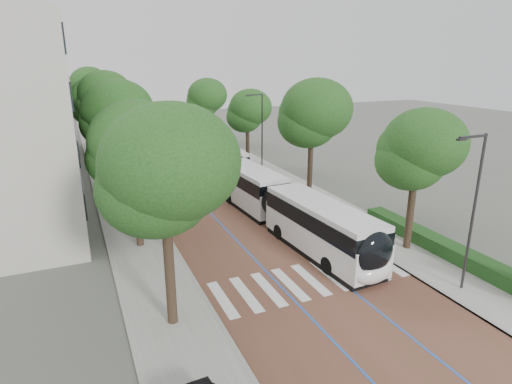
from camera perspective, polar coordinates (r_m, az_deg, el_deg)
ground at (r=22.85m, az=8.12°, el=-12.72°), size 160.00×160.00×0.00m
road at (r=58.78m, az=-12.65°, el=5.83°), size 11.00×140.00×0.02m
sidewalk_left at (r=57.88m, az=-19.97°, el=5.08°), size 4.00×140.00×0.12m
sidewalk_right at (r=60.59m, az=-5.66°, el=6.56°), size 4.00×140.00×0.12m
kerb_left at (r=58.02m, az=-18.10°, el=5.29°), size 0.20×140.00×0.14m
kerb_right at (r=60.04m, az=-7.39°, el=6.40°), size 0.20×140.00×0.14m
zebra_crossing at (r=23.67m, az=7.26°, el=-11.47°), size 10.55×3.60×0.01m
lane_line_left at (r=58.51m, az=-14.19°, el=5.68°), size 0.12×126.00×0.01m
lane_line_right at (r=59.09m, az=-11.13°, el=6.00°), size 0.12×126.00×0.01m
hedge at (r=28.07m, az=24.37°, el=-7.05°), size 1.20×14.00×0.80m
streetlight_near at (r=23.02m, az=26.91°, el=-1.16°), size 1.82×0.20×8.00m
streetlight_far at (r=42.87m, az=0.60°, el=8.59°), size 1.82×0.20×8.00m
lamp_post_left at (r=26.13m, az=-12.46°, el=0.81°), size 0.14×0.14×8.00m
trees_left at (r=43.88m, az=-19.54°, el=10.30°), size 6.48×60.76×9.74m
trees_right at (r=44.34m, az=1.18°, el=10.58°), size 5.92×47.24×9.34m
lead_bus at (r=28.98m, az=4.35°, el=-2.35°), size 3.62×18.51×3.20m
bus_queued_0 at (r=43.47m, az=-5.11°, el=4.36°), size 2.61×12.42×3.20m
bus_queued_1 at (r=55.11m, az=-9.10°, el=6.99°), size 3.15×12.51×3.20m
bus_queued_2 at (r=67.81m, az=-11.93°, el=8.77°), size 2.75×12.44×3.20m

